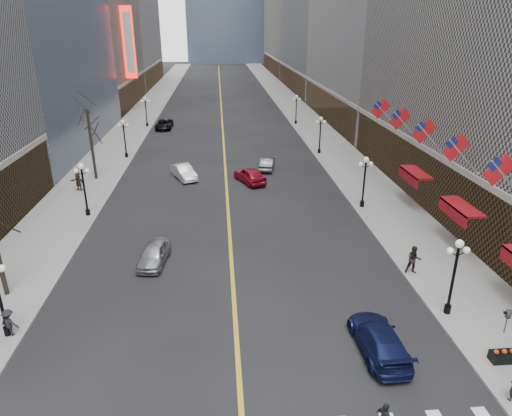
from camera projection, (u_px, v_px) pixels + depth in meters
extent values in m
cube|color=gray|center=(305.00, 119.00, 77.36)|extent=(6.00, 230.00, 0.15)
cube|color=gray|center=(137.00, 122.00, 75.24)|extent=(6.00, 230.00, 0.15)
cube|color=gold|center=(221.00, 110.00, 85.56)|extent=(0.25, 200.00, 0.02)
cube|color=#483930|center=(443.00, 182.00, 38.87)|extent=(2.80, 41.00, 5.00)
cube|color=#483930|center=(334.00, 106.00, 74.90)|extent=(2.80, 35.00, 5.00)
cube|color=#483930|center=(296.00, 79.00, 110.00)|extent=(2.80, 39.00, 5.00)
cube|color=#483930|center=(275.00, 65.00, 149.72)|extent=(2.80, 45.00, 5.00)
cube|color=#483930|center=(127.00, 92.00, 89.66)|extent=(2.80, 29.00, 5.00)
cube|color=#483930|center=(150.00, 74.00, 121.06)|extent=(2.80, 37.00, 5.00)
cylinder|color=black|center=(447.00, 309.00, 25.34)|extent=(0.36, 0.36, 0.50)
cylinder|color=black|center=(453.00, 282.00, 24.69)|extent=(0.16, 0.16, 4.00)
sphere|color=white|center=(460.00, 244.00, 23.82)|extent=(0.44, 0.44, 0.44)
sphere|color=white|center=(450.00, 251.00, 23.94)|extent=(0.36, 0.36, 0.36)
sphere|color=white|center=(467.00, 250.00, 24.01)|extent=(0.36, 0.36, 0.36)
cylinder|color=black|center=(362.00, 204.00, 40.12)|extent=(0.36, 0.36, 0.50)
cylinder|color=black|center=(364.00, 185.00, 39.47)|extent=(0.16, 0.16, 4.00)
sphere|color=white|center=(366.00, 159.00, 38.60)|extent=(0.44, 0.44, 0.44)
sphere|color=white|center=(361.00, 164.00, 38.72)|extent=(0.36, 0.36, 0.36)
sphere|color=white|center=(371.00, 164.00, 38.79)|extent=(0.36, 0.36, 0.36)
cylinder|color=black|center=(319.00, 151.00, 56.75)|extent=(0.36, 0.36, 0.50)
cylinder|color=black|center=(320.00, 137.00, 56.09)|extent=(0.16, 0.16, 4.00)
sphere|color=white|center=(321.00, 118.00, 55.23)|extent=(0.44, 0.44, 0.44)
sphere|color=white|center=(317.00, 122.00, 55.35)|extent=(0.36, 0.36, 0.36)
sphere|color=white|center=(324.00, 122.00, 55.41)|extent=(0.36, 0.36, 0.36)
cylinder|color=black|center=(296.00, 122.00, 73.38)|extent=(0.36, 0.36, 0.50)
cylinder|color=black|center=(296.00, 111.00, 72.72)|extent=(0.16, 0.16, 4.00)
sphere|color=white|center=(297.00, 97.00, 71.86)|extent=(0.44, 0.44, 0.44)
sphere|color=white|center=(294.00, 99.00, 71.97)|extent=(0.36, 0.36, 0.36)
sphere|color=white|center=(299.00, 99.00, 72.04)|extent=(0.36, 0.36, 0.36)
cylinder|color=black|center=(8.00, 331.00, 23.56)|extent=(0.36, 0.36, 0.50)
cylinder|color=black|center=(0.00, 302.00, 22.90)|extent=(0.16, 0.16, 4.00)
sphere|color=white|center=(2.00, 268.00, 22.22)|extent=(0.36, 0.36, 0.36)
cylinder|color=black|center=(88.00, 212.00, 38.34)|extent=(0.36, 0.36, 0.50)
cylinder|color=black|center=(85.00, 193.00, 37.68)|extent=(0.16, 0.16, 4.00)
sphere|color=white|center=(81.00, 166.00, 36.81)|extent=(0.44, 0.44, 0.44)
sphere|color=white|center=(76.00, 171.00, 36.93)|extent=(0.36, 0.36, 0.36)
sphere|color=white|center=(87.00, 171.00, 37.00)|extent=(0.36, 0.36, 0.36)
cylinder|color=black|center=(126.00, 155.00, 54.96)|extent=(0.36, 0.36, 0.50)
cylinder|color=black|center=(125.00, 141.00, 54.30)|extent=(0.16, 0.16, 4.00)
sphere|color=white|center=(123.00, 122.00, 53.44)|extent=(0.44, 0.44, 0.44)
sphere|color=white|center=(119.00, 125.00, 53.56)|extent=(0.36, 0.36, 0.36)
sphere|color=white|center=(127.00, 125.00, 53.63)|extent=(0.36, 0.36, 0.36)
cylinder|color=black|center=(147.00, 125.00, 71.59)|extent=(0.36, 0.36, 0.50)
cylinder|color=black|center=(146.00, 113.00, 70.93)|extent=(0.16, 0.16, 4.00)
sphere|color=white|center=(145.00, 98.00, 70.07)|extent=(0.44, 0.44, 0.44)
sphere|color=white|center=(142.00, 101.00, 70.18)|extent=(0.36, 0.36, 0.36)
sphere|color=white|center=(148.00, 101.00, 70.25)|extent=(0.36, 0.36, 0.36)
imported|color=black|center=(507.00, 321.00, 17.11)|extent=(0.40, 0.16, 1.00)
cylinder|color=#B2B2B7|center=(508.00, 181.00, 26.01)|extent=(2.49, 0.12, 2.49)
cube|color=red|center=(499.00, 170.00, 25.72)|extent=(1.94, 0.04, 1.94)
cube|color=navy|center=(495.00, 164.00, 25.56)|extent=(0.88, 0.06, 0.88)
cylinder|color=#B2B2B7|center=(464.00, 157.00, 30.63)|extent=(2.49, 0.12, 2.49)
cube|color=red|center=(456.00, 148.00, 30.34)|extent=(1.94, 0.04, 1.94)
cube|color=navy|center=(452.00, 143.00, 30.18)|extent=(0.88, 0.06, 0.88)
cylinder|color=#B2B2B7|center=(431.00, 140.00, 35.25)|extent=(2.49, 0.12, 2.49)
cube|color=red|center=(424.00, 131.00, 34.96)|extent=(1.94, 0.04, 1.94)
cube|color=navy|center=(421.00, 127.00, 34.80)|extent=(0.88, 0.06, 0.88)
cylinder|color=#B2B2B7|center=(406.00, 126.00, 39.87)|extent=(2.49, 0.12, 2.49)
cube|color=red|center=(400.00, 119.00, 39.58)|extent=(1.94, 0.04, 1.94)
cube|color=navy|center=(397.00, 115.00, 39.42)|extent=(0.88, 0.06, 0.88)
cylinder|color=#B2B2B7|center=(387.00, 115.00, 44.49)|extent=(2.49, 0.12, 2.49)
cube|color=red|center=(381.00, 109.00, 44.19)|extent=(1.94, 0.04, 1.94)
cube|color=navy|center=(378.00, 105.00, 44.04)|extent=(0.88, 0.06, 0.88)
cube|color=maroon|center=(462.00, 206.00, 32.02)|extent=(1.40, 4.00, 0.15)
cube|color=maroon|center=(452.00, 212.00, 32.12)|extent=(0.10, 4.00, 0.90)
cube|color=maroon|center=(416.00, 172.00, 39.41)|extent=(1.40, 4.00, 0.15)
cube|color=maroon|center=(408.00, 177.00, 39.51)|extent=(0.10, 4.00, 0.90)
cube|color=red|center=(129.00, 43.00, 79.85)|extent=(2.00, 0.50, 12.00)
cube|color=white|center=(129.00, 43.00, 79.86)|extent=(1.40, 0.55, 10.00)
cylinder|color=#2D231C|center=(92.00, 145.00, 46.19)|extent=(0.28, 0.28, 7.20)
cube|color=black|center=(511.00, 356.00, 21.74)|extent=(2.00, 0.60, 0.50)
imported|color=#9FA1A6|center=(154.00, 254.00, 30.76)|extent=(2.18, 4.26, 1.39)
imported|color=silver|center=(184.00, 172.00, 47.63)|extent=(3.15, 4.67, 1.46)
imported|color=black|center=(164.00, 124.00, 70.23)|extent=(2.51, 5.17, 1.42)
imported|color=#121946|center=(379.00, 339.00, 22.41)|extent=(2.16, 5.05, 1.45)
imported|color=maroon|center=(250.00, 175.00, 46.47)|extent=(3.53, 5.03, 1.59)
imported|color=#45494C|center=(267.00, 163.00, 50.73)|extent=(2.24, 4.31, 1.35)
imported|color=black|center=(414.00, 260.00, 29.13)|extent=(1.00, 0.66, 1.90)
imported|color=black|center=(9.00, 323.00, 23.34)|extent=(1.06, 0.72, 1.52)
imported|color=#32271B|center=(78.00, 182.00, 43.74)|extent=(1.66, 1.14, 1.75)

